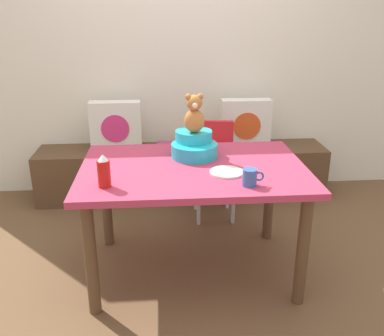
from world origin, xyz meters
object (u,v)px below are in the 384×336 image
(dining_table, at_px, (193,181))
(dinner_plate_near, at_px, (227,172))
(teddy_bear, at_px, (194,114))
(pillow_floral_right, at_px, (245,124))
(highchair, at_px, (215,157))
(coffee_mug, at_px, (250,177))
(pillow_floral_left, at_px, (116,127))
(book_stack, at_px, (168,146))
(infant_seat_teal, at_px, (194,146))
(ketchup_bottle, at_px, (104,172))

(dining_table, xyz_separation_m, dinner_plate_near, (0.19, -0.13, 0.10))
(teddy_bear, bearing_deg, pillow_floral_right, 61.83)
(pillow_floral_right, relative_size, dinner_plate_near, 2.20)
(highchair, bearing_deg, dining_table, -106.74)
(highchair, relative_size, coffee_mug, 6.58)
(highchair, bearing_deg, pillow_floral_right, 51.76)
(pillow_floral_left, height_order, book_stack, pillow_floral_left)
(pillow_floral_left, distance_m, infant_seat_teal, 1.19)
(book_stack, distance_m, coffee_mug, 1.63)
(dining_table, bearing_deg, ketchup_bottle, -150.62)
(highchair, bearing_deg, book_stack, 129.81)
(coffee_mug, bearing_deg, dinner_plate_near, 116.43)
(dinner_plate_near, bearing_deg, pillow_floral_left, 119.81)
(pillow_floral_right, height_order, dinner_plate_near, pillow_floral_right)
(pillow_floral_left, xyz_separation_m, coffee_mug, (0.86, -1.53, 0.11))
(highchair, xyz_separation_m, dinner_plate_near, (-0.05, -0.92, 0.22))
(dinner_plate_near, bearing_deg, book_stack, 102.99)
(book_stack, distance_m, teddy_bear, 1.17)
(dining_table, bearing_deg, dinner_plate_near, -35.58)
(highchair, xyz_separation_m, teddy_bear, (-0.22, -0.60, 0.50))
(book_stack, xyz_separation_m, infant_seat_teal, (0.15, -1.03, 0.32))
(teddy_bear, distance_m, ketchup_bottle, 0.73)
(ketchup_bottle, bearing_deg, pillow_floral_right, 54.32)
(pillow_floral_left, relative_size, pillow_floral_right, 1.00)
(pillow_floral_right, height_order, book_stack, pillow_floral_right)
(book_stack, xyz_separation_m, coffee_mug, (0.41, -1.55, 0.30))
(highchair, distance_m, teddy_bear, 0.81)
(pillow_floral_right, bearing_deg, highchair, -128.24)
(pillow_floral_right, height_order, highchair, pillow_floral_right)
(highchair, distance_m, ketchup_bottle, 1.34)
(book_stack, distance_m, ketchup_bottle, 1.59)
(infant_seat_teal, bearing_deg, highchair, 70.19)
(pillow_floral_right, bearing_deg, teddy_bear, -118.17)
(book_stack, height_order, teddy_bear, teddy_bear)
(infant_seat_teal, xyz_separation_m, ketchup_bottle, (-0.52, -0.47, 0.02))
(dining_table, distance_m, ketchup_bottle, 0.61)
(ketchup_bottle, xyz_separation_m, dinner_plate_near, (0.69, 0.15, -0.08))
(infant_seat_teal, bearing_deg, dining_table, -96.48)
(coffee_mug, bearing_deg, ketchup_bottle, 176.77)
(pillow_floral_left, distance_m, teddy_bear, 1.23)
(pillow_floral_right, height_order, coffee_mug, pillow_floral_right)
(pillow_floral_left, bearing_deg, infant_seat_teal, -59.31)
(teddy_bear, bearing_deg, book_stack, 98.19)
(book_stack, bearing_deg, teddy_bear, -81.81)
(pillow_floral_right, xyz_separation_m, dining_table, (-0.56, -1.20, -0.04))
(pillow_floral_left, distance_m, coffee_mug, 1.76)
(coffee_mug, xyz_separation_m, dinner_plate_near, (-0.10, 0.19, -0.04))
(pillow_floral_left, height_order, infant_seat_teal, same)
(book_stack, relative_size, highchair, 0.25)
(ketchup_bottle, bearing_deg, book_stack, 76.00)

